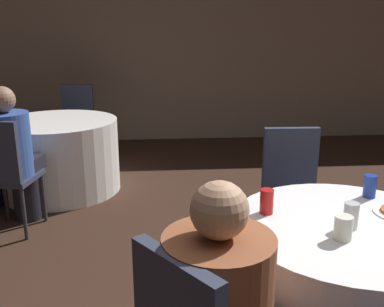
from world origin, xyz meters
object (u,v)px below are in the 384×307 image
at_px(person_blue_shirt, 13,156).
at_px(soda_can_red, 267,201).
at_px(table_near, 341,292).
at_px(chair_far_south, 3,167).
at_px(chair_far_north, 77,117).
at_px(soda_can_silver, 351,216).
at_px(soda_can_blue, 370,186).
at_px(chair_near_north, 292,185).
at_px(table_far, 59,156).

height_order(person_blue_shirt, soda_can_red, person_blue_shirt).
xyz_separation_m(table_near, chair_far_south, (-2.08, 1.50, 0.20)).
xyz_separation_m(chair_far_north, soda_can_red, (1.52, -3.36, 0.22)).
xyz_separation_m(chair_far_south, person_blue_shirt, (0.03, 0.16, 0.05)).
height_order(person_blue_shirt, soda_can_silver, person_blue_shirt).
relative_size(soda_can_blue, soda_can_silver, 1.00).
distance_m(chair_far_north, soda_can_silver, 4.01).
relative_size(chair_far_south, soda_can_blue, 7.77).
bearing_deg(chair_far_north, table_near, 118.95).
bearing_deg(chair_far_south, soda_can_blue, -16.17).
relative_size(chair_near_north, chair_far_north, 1.00).
distance_m(table_near, person_blue_shirt, 2.65).
distance_m(chair_far_south, soda_can_silver, 2.59).
distance_m(table_near, chair_near_north, 0.97).
xyz_separation_m(person_blue_shirt, soda_can_blue, (2.29, -1.35, 0.17)).
bearing_deg(chair_near_north, soda_can_red, 66.39).
xyz_separation_m(soda_can_blue, soda_can_silver, (-0.26, -0.36, 0.00)).
xyz_separation_m(table_near, person_blue_shirt, (-2.05, 1.66, 0.25)).
height_order(chair_near_north, chair_far_north, same).
xyz_separation_m(chair_far_north, soda_can_blue, (2.11, -3.20, 0.22)).
xyz_separation_m(chair_near_north, soda_can_silver, (-0.05, -1.00, 0.22)).
distance_m(chair_near_north, soda_can_silver, 1.02).
distance_m(table_near, table_far, 3.13).
height_order(table_near, chair_near_north, chair_near_north).
bearing_deg(table_near, chair_far_south, 144.11).
distance_m(chair_far_north, soda_can_red, 3.69).
relative_size(table_far, soda_can_blue, 9.78).
distance_m(chair_near_north, soda_can_blue, 0.71).
relative_size(table_near, soda_can_red, 8.80).
bearing_deg(soda_can_blue, soda_can_silver, -126.54).
height_order(table_far, chair_far_north, chair_far_north).
relative_size(table_far, person_blue_shirt, 1.01).
bearing_deg(person_blue_shirt, soda_can_blue, -19.45).
bearing_deg(table_near, chair_far_north, 118.02).
xyz_separation_m(chair_far_south, soda_can_silver, (2.06, -1.55, 0.22)).
bearing_deg(table_near, table_far, 127.04).
height_order(chair_far_north, soda_can_blue, chair_far_north).
height_order(table_far, soda_can_blue, soda_can_blue).
bearing_deg(soda_can_silver, soda_can_blue, 53.46).
relative_size(chair_far_north, soda_can_silver, 7.77).
xyz_separation_m(table_near, table_far, (-1.88, 2.50, 0.00)).
height_order(table_far, chair_near_north, chair_near_north).
relative_size(chair_far_south, soda_can_red, 7.77).
distance_m(chair_near_north, chair_far_north, 3.19).
bearing_deg(chair_far_south, soda_can_silver, -25.92).
relative_size(chair_far_north, person_blue_shirt, 0.80).
xyz_separation_m(soda_can_silver, soda_can_red, (-0.34, 0.19, 0.00)).
xyz_separation_m(table_near, soda_can_red, (-0.35, 0.15, 0.42)).
relative_size(table_near, chair_far_south, 1.13).
bearing_deg(soda_can_blue, chair_near_north, 108.19).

